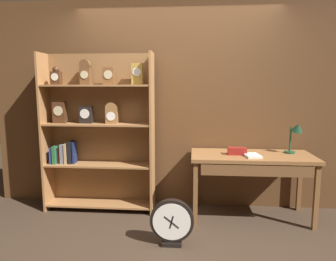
% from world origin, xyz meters
% --- Properties ---
extents(ground_plane, '(10.00, 10.00, 0.00)m').
position_xyz_m(ground_plane, '(0.00, 0.00, 0.00)').
color(ground_plane, '#3D2D21').
extents(back_wood_panel, '(4.80, 0.05, 2.60)m').
position_xyz_m(back_wood_panel, '(0.00, 1.29, 1.30)').
color(back_wood_panel, brown).
rests_on(back_wood_panel, ground).
extents(bookshelf, '(1.35, 0.30, 1.94)m').
position_xyz_m(bookshelf, '(-0.99, 1.03, 0.99)').
color(bookshelf, '#9E6B3D').
rests_on(bookshelf, ground).
extents(workbench, '(1.39, 0.63, 0.76)m').
position_xyz_m(workbench, '(0.88, 0.88, 0.67)').
color(workbench, brown).
rests_on(workbench, ground).
extents(desk_lamp, '(0.19, 0.20, 0.38)m').
position_xyz_m(desk_lamp, '(1.38, 0.99, 1.02)').
color(desk_lamp, '#1E472D').
rests_on(desk_lamp, workbench).
extents(toolbox_small, '(0.21, 0.10, 0.08)m').
position_xyz_m(toolbox_small, '(0.71, 0.89, 0.80)').
color(toolbox_small, maroon).
rests_on(toolbox_small, workbench).
extents(open_repair_manual, '(0.19, 0.24, 0.02)m').
position_xyz_m(open_repair_manual, '(0.86, 0.80, 0.77)').
color(open_repair_manual, silver).
rests_on(open_repair_manual, workbench).
extents(round_clock_large, '(0.43, 0.11, 0.47)m').
position_xyz_m(round_clock_large, '(0.01, 0.19, 0.24)').
color(round_clock_large, black).
rests_on(round_clock_large, ground).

